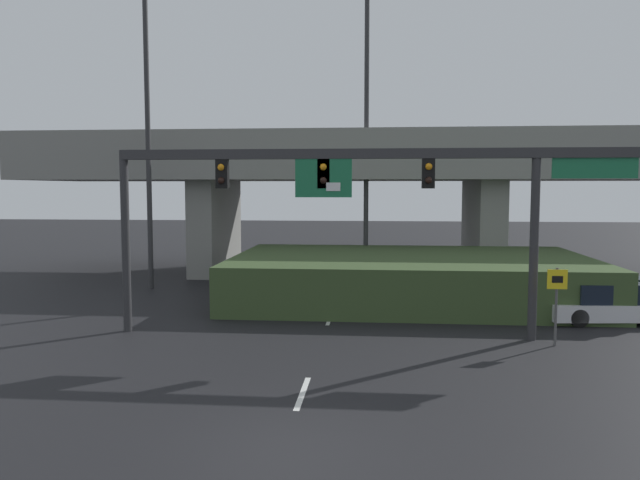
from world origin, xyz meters
TOP-DOWN VIEW (x-y plane):
  - ground_plane at (0.00, 0.00)m, footprint 160.00×160.00m
  - lane_markings at (0.00, 11.52)m, footprint 0.14×36.46m
  - signal_gantry at (1.10, 8.84)m, footprint 16.69×0.44m
  - speed_limit_sign at (7.22, 8.11)m, footprint 0.60×0.11m
  - highway_light_pole_near at (1.16, 20.55)m, footprint 0.70×0.36m
  - highway_light_pole_far at (-9.13, 17.64)m, footprint 0.70×0.36m
  - overpass_bridge at (0.00, 23.98)m, footprint 35.76×8.76m
  - grass_embankment at (3.17, 15.79)m, footprint 15.15×9.71m
  - parked_sedan_near_right at (10.08, 11.76)m, footprint 4.80×2.22m

SIDE VIEW (x-z plane):
  - ground_plane at x=0.00m, z-range 0.00..0.00m
  - lane_markings at x=0.00m, z-range 0.00..0.01m
  - parked_sedan_near_right at x=10.08m, z-range -0.06..1.41m
  - grass_embankment at x=3.17m, z-range 0.00..1.92m
  - speed_limit_sign at x=7.22m, z-range 0.37..2.79m
  - signal_gantry at x=1.10m, z-range 1.93..8.03m
  - overpass_bridge at x=0.00m, z-range 1.64..9.45m
  - highway_light_pole_far at x=-9.13m, z-range 0.38..15.57m
  - highway_light_pole_near at x=1.16m, z-range 0.38..17.65m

